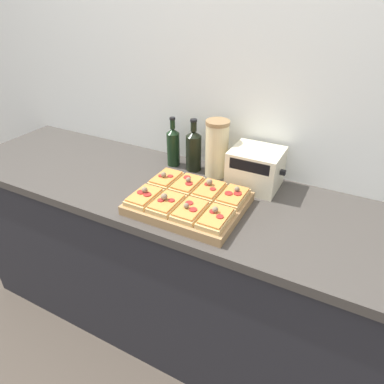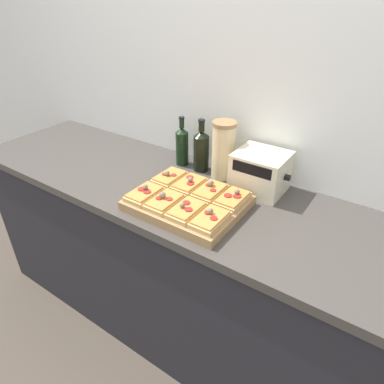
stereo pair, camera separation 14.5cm
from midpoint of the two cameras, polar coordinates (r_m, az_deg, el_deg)
name	(u,v)px [view 1 (the left image)]	position (r m, az deg, el deg)	size (l,w,h in m)	color
ground_plane	(169,375)	(2.04, -6.13, -28.22)	(12.00, 12.00, 0.00)	#4C4238
wall_back	(232,106)	(1.71, 4.25, 14.10)	(6.00, 0.06, 2.50)	silver
kitchen_counter	(198,271)	(1.83, -1.37, -13.09)	(2.63, 0.67, 0.94)	#232328
cutting_board	(189,203)	(1.45, -3.42, -1.97)	(0.46, 0.37, 0.04)	#A37A4C
pizza_slice_back_left	(166,179)	(1.57, -7.00, 2.14)	(0.10, 0.17, 0.05)	tan
pizza_slice_back_midleft	(187,184)	(1.52, -3.54, 1.23)	(0.10, 0.17, 0.05)	tan
pizza_slice_back_midright	(209,190)	(1.47, 0.12, 0.28)	(0.10, 0.17, 0.06)	tan
pizza_slice_back_right	(233,196)	(1.43, 4.02, -0.80)	(0.10, 0.17, 0.05)	tan
pizza_slice_front_left	(144,196)	(1.45, -10.81, -0.82)	(0.10, 0.17, 0.05)	tan
pizza_slice_front_midleft	(166,203)	(1.40, -7.25, -1.93)	(0.10, 0.17, 0.06)	tan
pizza_slice_front_midright	(190,210)	(1.35, -3.37, -3.15)	(0.10, 0.17, 0.05)	tan
pizza_slice_front_right	(216,218)	(1.30, 0.81, -4.40)	(0.10, 0.17, 0.05)	tan
olive_oil_bottle	(173,146)	(1.78, -5.51, 7.59)	(0.07, 0.07, 0.26)	black
wine_bottle	(194,150)	(1.72, -2.17, 7.02)	(0.08, 0.08, 0.27)	black
grain_jar_tall	(217,149)	(1.65, 1.63, 7.18)	(0.11, 0.11, 0.28)	beige
toaster_oven	(256,168)	(1.59, 7.99, 3.87)	(0.25, 0.20, 0.18)	beige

